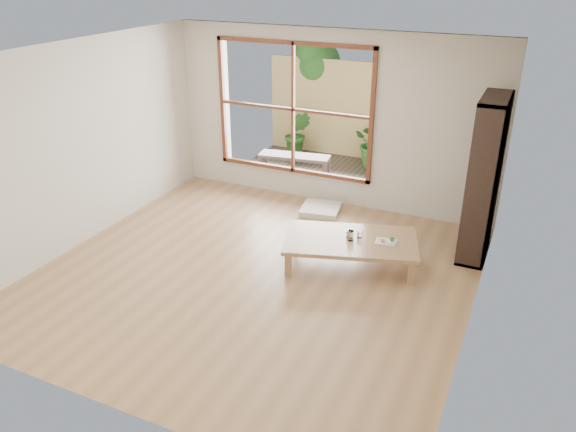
% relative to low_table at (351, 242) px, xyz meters
% --- Properties ---
extents(ground, '(5.00, 5.00, 0.00)m').
position_rel_low_table_xyz_m(ground, '(-0.96, -0.68, -0.31)').
color(ground, tan).
rests_on(ground, ground).
extents(low_table, '(1.80, 1.34, 0.35)m').
position_rel_low_table_xyz_m(low_table, '(0.00, 0.00, 0.00)').
color(low_table, '#A37A4F').
rests_on(low_table, ground).
extents(floor_cushion, '(0.64, 0.64, 0.08)m').
position_rel_low_table_xyz_m(floor_cushion, '(-0.91, 1.32, -0.27)').
color(floor_cushion, white).
rests_on(floor_cushion, ground).
extents(bookshelf, '(0.33, 0.92, 2.04)m').
position_rel_low_table_xyz_m(bookshelf, '(1.36, 0.97, 0.71)').
color(bookshelf, '#31221B').
rests_on(bookshelf, ground).
extents(glass_tall, '(0.07, 0.07, 0.13)m').
position_rel_low_table_xyz_m(glass_tall, '(0.01, -0.03, 0.11)').
color(glass_tall, silver).
rests_on(glass_tall, low_table).
extents(glass_mid, '(0.06, 0.06, 0.09)m').
position_rel_low_table_xyz_m(glass_mid, '(0.09, 0.08, 0.09)').
color(glass_mid, silver).
rests_on(glass_mid, low_table).
extents(glass_short, '(0.07, 0.07, 0.08)m').
position_rel_low_table_xyz_m(glass_short, '(-0.04, 0.05, 0.08)').
color(glass_short, silver).
rests_on(glass_short, low_table).
extents(glass_small, '(0.06, 0.06, 0.07)m').
position_rel_low_table_xyz_m(glass_small, '(-0.04, 0.04, 0.08)').
color(glass_small, silver).
rests_on(glass_small, low_table).
extents(food_tray, '(0.27, 0.22, 0.08)m').
position_rel_low_table_xyz_m(food_tray, '(0.43, 0.10, 0.06)').
color(food_tray, white).
rests_on(food_tray, low_table).
extents(deck, '(2.80, 2.00, 0.05)m').
position_rel_low_table_xyz_m(deck, '(-1.56, 2.88, -0.31)').
color(deck, '#3B332A').
rests_on(deck, ground).
extents(garden_bench, '(1.25, 0.53, 0.38)m').
position_rel_low_table_xyz_m(garden_bench, '(-1.86, 2.46, 0.04)').
color(garden_bench, '#31221B').
rests_on(garden_bench, deck).
extents(bamboo_fence, '(2.80, 0.06, 1.80)m').
position_rel_low_table_xyz_m(bamboo_fence, '(-1.56, 3.88, 0.59)').
color(bamboo_fence, tan).
rests_on(bamboo_fence, ground).
extents(shrub_right, '(1.07, 1.02, 0.94)m').
position_rel_low_table_xyz_m(shrub_right, '(-0.69, 3.47, 0.19)').
color(shrub_right, '#2A6324').
rests_on(shrub_right, deck).
extents(shrub_left, '(0.56, 0.49, 0.87)m').
position_rel_low_table_xyz_m(shrub_left, '(-2.25, 3.47, 0.15)').
color(shrub_left, '#2A6324').
rests_on(shrub_left, deck).
extents(garden_tree, '(1.04, 0.85, 2.22)m').
position_rel_low_table_xyz_m(garden_tree, '(-2.24, 4.18, 1.32)').
color(garden_tree, '#4C3D2D').
rests_on(garden_tree, ground).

